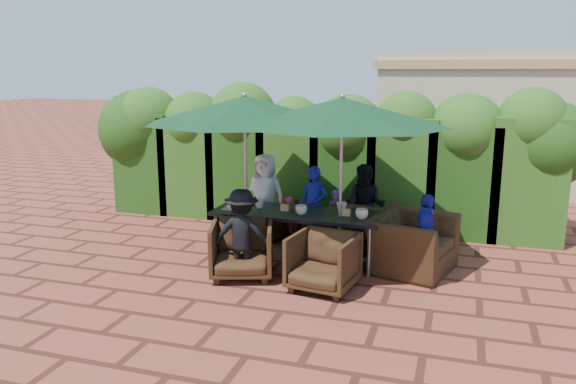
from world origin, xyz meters
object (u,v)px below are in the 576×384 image
(chair_far_left, at_px, (270,216))
(chair_near_right, at_px, (323,259))
(chair_far_right, at_px, (366,223))
(chair_end_right, at_px, (412,235))
(umbrella_left, at_px, (245,110))
(chair_near_left, at_px, (242,247))
(umbrella_right, at_px, (342,112))
(chair_far_mid, at_px, (321,221))
(dining_table, at_px, (297,216))

(chair_far_left, relative_size, chair_near_right, 0.90)
(chair_far_right, relative_size, chair_end_right, 0.72)
(umbrella_left, height_order, chair_end_right, umbrella_left)
(chair_far_left, relative_size, chair_far_right, 0.86)
(chair_far_left, distance_m, chair_end_right, 2.60)
(chair_near_right, xyz_separation_m, chair_end_right, (1.00, 1.08, 0.11))
(chair_far_left, xyz_separation_m, chair_far_right, (1.65, -0.15, 0.06))
(chair_near_right, relative_size, chair_end_right, 0.69)
(chair_near_left, bearing_deg, chair_end_right, 5.51)
(chair_near_left, relative_size, chair_end_right, 0.72)
(umbrella_right, distance_m, chair_far_left, 2.58)
(umbrella_right, bearing_deg, umbrella_left, 179.63)
(chair_far_left, bearing_deg, chair_near_right, 146.78)
(chair_near_right, bearing_deg, chair_end_right, 55.87)
(chair_far_mid, relative_size, chair_near_right, 0.86)
(umbrella_right, distance_m, chair_end_right, 1.97)
(chair_far_right, xyz_separation_m, chair_near_right, (-0.22, -1.85, -0.02))
(chair_far_right, bearing_deg, umbrella_right, 93.17)
(umbrella_left, relative_size, chair_near_left, 3.44)
(chair_far_mid, bearing_deg, chair_near_right, 110.22)
(umbrella_left, xyz_separation_m, chair_far_mid, (0.87, 1.11, -1.87))
(chair_near_right, bearing_deg, umbrella_right, 97.94)
(dining_table, xyz_separation_m, chair_end_right, (1.65, 0.11, -0.16))
(chair_far_right, bearing_deg, chair_end_right, 151.30)
(chair_far_mid, bearing_deg, chair_end_right, 153.69)
(chair_near_right, bearing_deg, chair_near_left, -177.29)
(umbrella_left, height_order, chair_far_right, umbrella_left)
(umbrella_right, bearing_deg, chair_near_left, -146.32)
(chair_near_left, bearing_deg, umbrella_left, 89.03)
(chair_near_left, height_order, chair_end_right, chair_end_right)
(chair_far_mid, xyz_separation_m, chair_far_right, (0.77, -0.18, 0.08))
(chair_far_right, bearing_deg, dining_table, 61.20)
(chair_far_left, distance_m, chair_far_mid, 0.88)
(chair_near_left, bearing_deg, chair_far_left, 79.54)
(chair_far_left, xyz_separation_m, chair_near_right, (1.43, -2.00, 0.04))
(umbrella_left, relative_size, chair_end_right, 2.46)
(dining_table, relative_size, chair_near_left, 2.90)
(umbrella_left, xyz_separation_m, chair_far_left, (-0.01, 1.08, -1.85))
(umbrella_left, bearing_deg, chair_far_mid, 51.87)
(umbrella_left, distance_m, chair_near_left, 1.98)
(chair_far_mid, height_order, chair_near_left, chair_near_left)
(dining_table, distance_m, umbrella_left, 1.72)
(umbrella_left, height_order, chair_far_left, umbrella_left)
(chair_far_right, relative_size, chair_near_right, 1.05)
(chair_far_mid, relative_size, chair_end_right, 0.59)
(umbrella_left, height_order, chair_near_left, umbrella_left)
(umbrella_right, distance_m, chair_near_right, 2.03)
(chair_far_left, height_order, chair_far_right, chair_far_right)
(umbrella_left, bearing_deg, chair_near_right, -32.98)
(umbrella_right, xyz_separation_m, chair_near_left, (-1.18, -0.79, -1.79))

